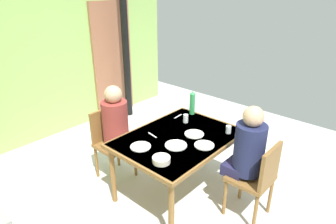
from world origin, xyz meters
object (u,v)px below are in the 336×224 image
(serving_bowl_center, at_px, (161,160))
(dining_table, at_px, (178,142))
(chair_far_diner, at_px, (111,140))
(water_bottle_green_near, at_px, (192,103))
(chair_near_diner, at_px, (257,177))
(person_far_diner, at_px, (116,122))
(person_near_diner, at_px, (248,147))

(serving_bowl_center, bearing_deg, dining_table, 22.43)
(dining_table, height_order, chair_far_diner, chair_far_diner)
(water_bottle_green_near, bearing_deg, chair_near_diner, -108.42)
(chair_far_diner, distance_m, person_far_diner, 0.31)
(person_far_diner, xyz_separation_m, water_bottle_green_near, (0.87, -0.44, 0.09))
(dining_table, relative_size, water_bottle_green_near, 4.33)
(person_near_diner, relative_size, water_bottle_green_near, 2.51)
(chair_far_diner, relative_size, person_far_diner, 1.13)
(water_bottle_green_near, bearing_deg, dining_table, -155.61)
(chair_near_diner, height_order, chair_far_diner, same)
(dining_table, relative_size, chair_far_diner, 1.52)
(water_bottle_green_near, bearing_deg, person_far_diner, 153.00)
(dining_table, distance_m, serving_bowl_center, 0.53)
(person_far_diner, relative_size, serving_bowl_center, 4.53)
(chair_far_diner, xyz_separation_m, water_bottle_green_near, (0.87, -0.58, 0.38))
(person_far_diner, distance_m, water_bottle_green_near, 0.98)
(dining_table, bearing_deg, person_far_diner, 111.60)
(dining_table, height_order, water_bottle_green_near, water_bottle_green_near)
(person_far_diner, bearing_deg, person_near_diner, 109.36)
(chair_near_diner, distance_m, serving_bowl_center, 0.99)
(chair_near_diner, xyz_separation_m, person_near_diner, (-0.00, 0.14, 0.28))
(chair_far_diner, bearing_deg, water_bottle_green_near, 146.31)
(chair_far_diner, distance_m, serving_bowl_center, 1.09)
(person_near_diner, height_order, person_far_diner, same)
(chair_near_diner, height_order, serving_bowl_center, chair_near_diner)
(chair_far_diner, height_order, serving_bowl_center, chair_far_diner)
(chair_near_diner, height_order, person_far_diner, person_far_diner)
(chair_far_diner, relative_size, serving_bowl_center, 5.12)
(water_bottle_green_near, relative_size, serving_bowl_center, 1.80)
(dining_table, height_order, chair_near_diner, chair_near_diner)
(dining_table, bearing_deg, chair_near_diner, -75.58)
(dining_table, distance_m, person_near_diner, 0.75)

